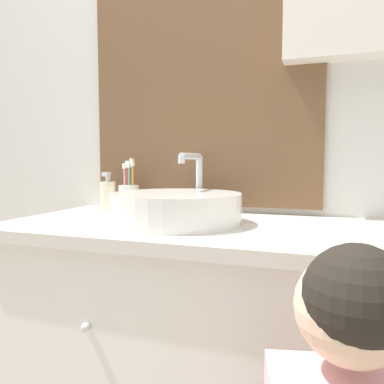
# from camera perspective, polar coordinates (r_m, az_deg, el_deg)

# --- Properties ---
(wall_back) EXTENTS (3.20, 0.18, 2.50)m
(wall_back) POSITION_cam_1_polar(r_m,az_deg,el_deg) (1.42, 9.75, 15.15)
(wall_back) COLOR silver
(wall_back) RESTS_ON ground_plane
(vanity_counter) EXTENTS (1.40, 0.58, 0.84)m
(vanity_counter) POSITION_cam_1_polar(r_m,az_deg,el_deg) (1.25, 5.89, -24.37)
(vanity_counter) COLOR silver
(vanity_counter) RESTS_ON ground_plane
(sink_basin) EXTENTS (0.40, 0.45, 0.22)m
(sink_basin) POSITION_cam_1_polar(r_m,az_deg,el_deg) (1.14, -2.28, -2.29)
(sink_basin) COLOR white
(sink_basin) RESTS_ON vanity_counter
(toothbrush_holder) EXTENTS (0.08, 0.08, 0.20)m
(toothbrush_holder) POSITION_cam_1_polar(r_m,az_deg,el_deg) (1.44, -9.58, -0.67)
(toothbrush_holder) COLOR silver
(toothbrush_holder) RESTS_ON vanity_counter
(soap_dispenser) EXTENTS (0.06, 0.06, 0.15)m
(soap_dispenser) POSITION_cam_1_polar(r_m,az_deg,el_deg) (1.49, -12.66, -0.47)
(soap_dispenser) COLOR beige
(soap_dispenser) RESTS_ON vanity_counter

